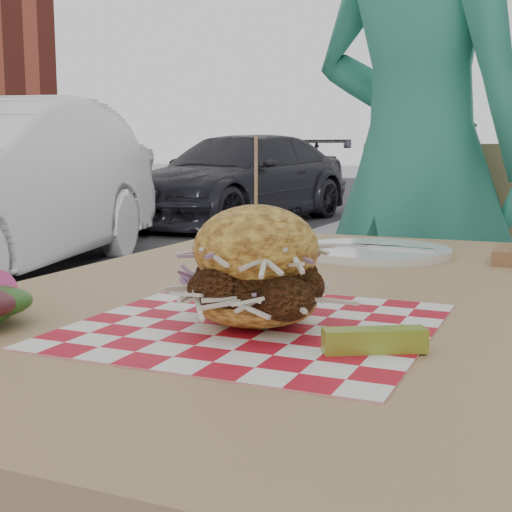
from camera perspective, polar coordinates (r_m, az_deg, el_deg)
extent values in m
imported|color=teal|center=(1.94, 12.69, 7.43)|extent=(0.78, 0.65, 1.81)
imported|color=black|center=(9.14, -1.37, 6.18)|extent=(2.17, 4.07, 1.12)
cube|color=tan|center=(0.97, 4.69, -3.68)|extent=(0.80, 1.20, 0.04)
cylinder|color=#333338|center=(1.68, -0.60, -11.65)|extent=(0.05, 0.05, 0.71)
cube|color=tan|center=(1.85, 13.25, -6.92)|extent=(0.48, 0.48, 0.04)
cube|color=tan|center=(2.00, 13.59, 1.53)|extent=(0.42, 0.11, 0.50)
cylinder|color=#333338|center=(1.77, 6.83, -15.55)|extent=(0.03, 0.03, 0.43)
cylinder|color=#333338|center=(1.77, 18.96, -16.01)|extent=(0.03, 0.03, 0.43)
cylinder|color=#333338|center=(2.10, 8.10, -11.60)|extent=(0.03, 0.03, 0.43)
cylinder|color=#333338|center=(2.10, 18.14, -11.98)|extent=(0.03, 0.03, 0.43)
cube|color=red|center=(0.76, 0.00, -5.53)|extent=(0.36, 0.36, 0.00)
ellipsoid|color=#F0BA43|center=(0.75, 0.00, -3.79)|extent=(0.13, 0.13, 0.05)
ellipsoid|color=brown|center=(0.75, 0.00, -2.48)|extent=(0.14, 0.13, 0.07)
ellipsoid|color=#F0BA43|center=(0.74, 0.00, 0.60)|extent=(0.13, 0.13, 0.09)
cylinder|color=tan|center=(0.74, 0.00, 5.84)|extent=(0.00, 0.00, 0.10)
cube|color=#A4AB31|center=(0.66, 9.47, -6.66)|extent=(0.09, 0.07, 0.02)
ellipsoid|color=#1E4E16|center=(0.82, -19.79, -3.93)|extent=(0.08, 0.08, 0.03)
cylinder|color=white|center=(1.28, 9.42, 0.38)|extent=(0.27, 0.27, 0.01)
cube|color=silver|center=(1.28, 8.13, 0.86)|extent=(0.15, 0.03, 0.00)
cube|color=silver|center=(1.27, 10.75, 0.71)|extent=(0.15, 0.03, 0.00)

